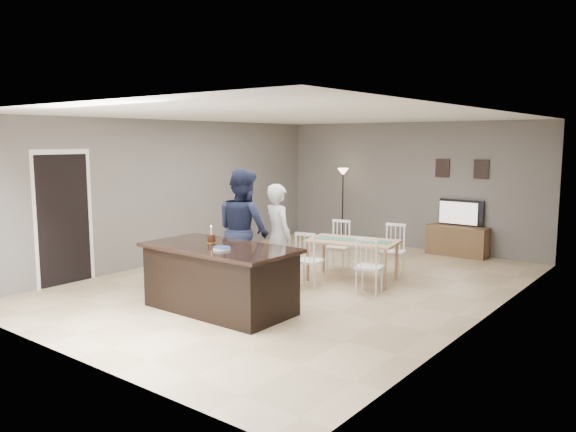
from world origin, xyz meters
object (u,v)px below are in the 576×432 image
Objects in this scene: plate_stack at (222,248)px; dining_table at (352,247)px; kitchen_island at (220,278)px; birthday_cake at (211,238)px; tv_console at (457,241)px; television at (460,213)px; woman at (278,237)px; floor_lamp at (343,185)px; man at (243,230)px.

dining_table is at bearing 82.36° from plate_stack.
kitchen_island is 0.58m from birthday_cake.
tv_console is at bearing 77.84° from kitchen_island.
kitchen_island is at bearing 77.99° from television.
woman is 0.98× the size of floor_lamp.
floor_lamp is (-1.48, 5.49, 0.86)m from kitchen_island.
birthday_cake is 5.52m from floor_lamp.
plate_stack is at bearing 134.46° from man.
kitchen_island is 1.30× the size of woman.
man is at bearing 65.55° from woman.
floor_lamp is at bearing 102.72° from birthday_cake.
plate_stack is 0.13× the size of dining_table.
floor_lamp reaches higher than birthday_cake.
dining_table is at bearing -55.19° from floor_lamp.
kitchen_island is 9.00× the size of plate_stack.
dining_table reaches higher than tv_console.
kitchen_island is at bearing 112.67° from woman.
birthday_cake reaches higher than tv_console.
television is 5.72m from birthday_cake.
tv_console is 4.96× the size of birthday_cake.
birthday_cake is at bearing 115.64° from man.
kitchen_island is 2.59m from dining_table.
dining_table is at bearing 78.82° from television.
floor_lamp reaches higher than tv_console.
birthday_cake is at bearing 100.40° from woman.
kitchen_island is 1.14× the size of man.
floor_lamp is (-1.71, 5.67, 0.39)m from plate_stack.
kitchen_island is at bearing 141.02° from plate_stack.
kitchen_island reaches higher than tv_console.
dining_table is at bearing -108.75° from man.
plate_stack is (-0.98, -5.82, 0.06)m from television.
plate_stack reaches higher than tv_console.
tv_console is at bearing -94.97° from man.
television reaches higher than dining_table.
television is at bearing 75.08° from birthday_cake.
tv_console is at bearing -86.53° from woman.
woman is 1.56m from plate_stack.
floor_lamp is at bearing 3.19° from television.
tv_console is 0.57m from television.
woman reaches higher than plate_stack.
kitchen_island is 1.27× the size of floor_lamp.
plate_stack is (0.28, -1.53, 0.09)m from woman.
birthday_cake is 2.58m from dining_table.
dining_table is (0.64, 1.17, -0.26)m from woman.
woman is 0.55m from man.
woman is 1.26m from birthday_cake.
woman is (-0.06, 1.35, 0.37)m from kitchen_island.
tv_console is 0.64× the size of dining_table.
man reaches higher than kitchen_island.
man reaches higher than tv_console.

